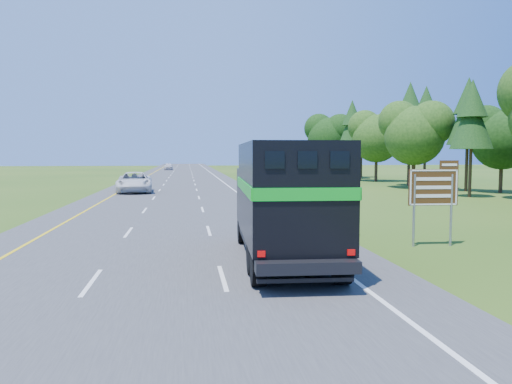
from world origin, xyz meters
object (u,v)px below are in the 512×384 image
at_px(white_suv, 134,182).
at_px(far_car, 168,166).
at_px(horse_truck, 284,199).
at_px(exit_sign, 434,191).

distance_m(white_suv, far_car, 68.17).
relative_size(horse_truck, white_suv, 1.31).
bearing_deg(far_car, exit_sign, -82.50).
xyz_separation_m(horse_truck, far_car, (-7.26, 99.88, -1.29)).
bearing_deg(exit_sign, far_car, 100.51).
xyz_separation_m(white_suv, exit_sign, (14.38, -29.62, 1.19)).
bearing_deg(far_car, white_suv, -91.07).
distance_m(far_car, exit_sign, 98.74).
bearing_deg(exit_sign, horse_truck, -159.13).
distance_m(white_suv, exit_sign, 32.95).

